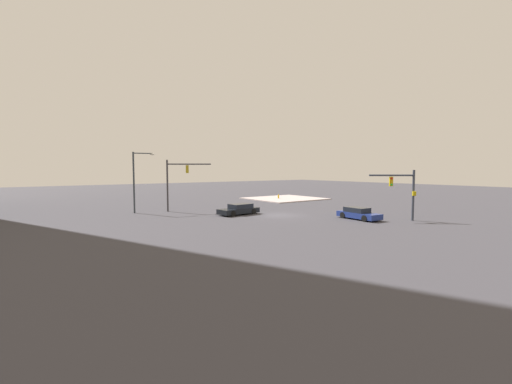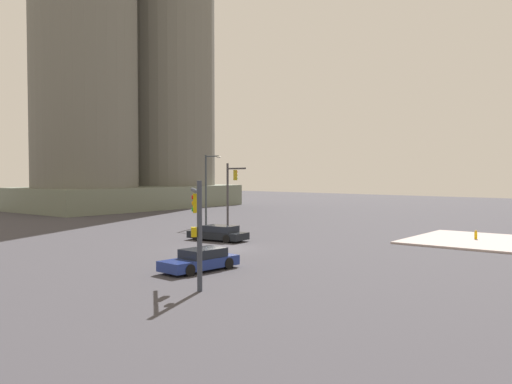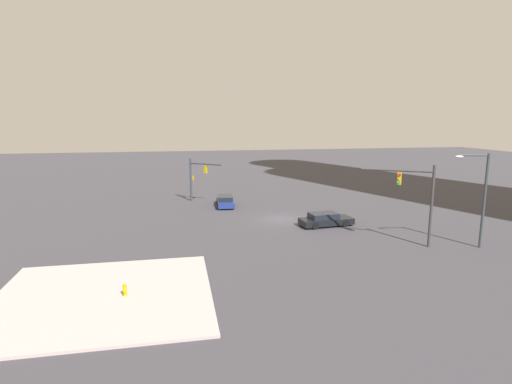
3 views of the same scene
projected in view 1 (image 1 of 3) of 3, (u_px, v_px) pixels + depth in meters
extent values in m
plane|color=#3B3940|center=(279.00, 215.00, 37.99)|extent=(177.94, 177.94, 0.00)
cube|color=#B6A6A3|center=(285.00, 199.00, 58.43)|extent=(10.68, 11.57, 0.15)
cylinder|color=#333946|center=(413.00, 195.00, 33.92)|extent=(0.24, 0.24, 5.06)
cylinder|color=#333946|center=(391.00, 175.00, 33.96)|extent=(2.98, 3.39, 0.18)
cube|color=#B79A0B|center=(391.00, 181.00, 34.01)|extent=(0.41, 0.41, 0.95)
cylinder|color=red|center=(392.00, 179.00, 33.83)|extent=(0.18, 0.19, 0.20)
cylinder|color=orange|center=(392.00, 182.00, 33.85)|extent=(0.18, 0.19, 0.20)
cylinder|color=green|center=(392.00, 185.00, 33.87)|extent=(0.18, 0.19, 0.20)
cube|color=#B79A0B|center=(414.00, 194.00, 33.65)|extent=(0.38, 0.38, 0.44)
cylinder|color=#39373B|center=(167.00, 186.00, 41.09)|extent=(0.21, 0.21, 6.25)
cylinder|color=#39373B|center=(189.00, 164.00, 41.11)|extent=(2.90, 4.52, 0.16)
cube|color=#AD951B|center=(187.00, 169.00, 41.13)|extent=(0.39, 0.41, 0.95)
cylinder|color=red|center=(187.00, 167.00, 41.27)|extent=(0.16, 0.20, 0.20)
cylinder|color=orange|center=(187.00, 169.00, 41.29)|extent=(0.16, 0.20, 0.20)
cylinder|color=green|center=(187.00, 172.00, 41.31)|extent=(0.16, 0.20, 0.20)
cylinder|color=#343C42|center=(134.00, 183.00, 39.59)|extent=(0.20, 0.20, 7.13)
cylinder|color=#343C42|center=(143.00, 153.00, 39.82)|extent=(0.52, 2.13, 0.12)
ellipsoid|color=silver|center=(152.00, 154.00, 40.28)|extent=(0.41, 0.65, 0.20)
cube|color=black|center=(239.00, 211.00, 38.51)|extent=(2.34, 4.99, 0.55)
cube|color=black|center=(241.00, 206.00, 38.67)|extent=(1.89, 2.66, 0.50)
cylinder|color=black|center=(233.00, 214.00, 36.87)|extent=(0.28, 0.66, 0.64)
cylinder|color=black|center=(223.00, 212.00, 38.16)|extent=(0.28, 0.66, 0.64)
cylinder|color=black|center=(254.00, 211.00, 38.87)|extent=(0.28, 0.66, 0.64)
cylinder|color=black|center=(244.00, 210.00, 40.16)|extent=(0.28, 0.66, 0.64)
cube|color=navy|center=(359.00, 215.00, 34.92)|extent=(4.71, 2.09, 0.55)
cube|color=black|center=(357.00, 210.00, 35.12)|extent=(2.49, 1.72, 0.50)
cylinder|color=black|center=(376.00, 217.00, 34.16)|extent=(0.65, 0.27, 0.64)
cylinder|color=black|center=(365.00, 218.00, 33.29)|extent=(0.65, 0.27, 0.64)
cylinder|color=black|center=(354.00, 214.00, 36.57)|extent=(0.65, 0.27, 0.64)
cylinder|color=black|center=(343.00, 215.00, 35.70)|extent=(0.65, 0.27, 0.64)
cylinder|color=gold|center=(279.00, 197.00, 57.94)|extent=(0.22, 0.22, 0.55)
sphere|color=#D29711|center=(279.00, 195.00, 57.91)|extent=(0.18, 0.18, 0.18)
cylinder|color=#D29711|center=(278.00, 197.00, 58.06)|extent=(0.12, 0.10, 0.10)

